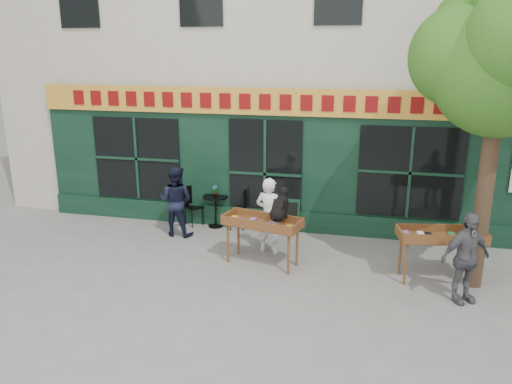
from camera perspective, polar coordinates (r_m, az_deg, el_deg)
ground at (r=9.83m, az=-1.87°, el=-8.74°), size 80.00×80.00×0.00m
building at (r=14.81m, az=4.30°, el=19.27°), size 14.00×7.26×10.00m
street_tree at (r=9.20m, az=26.59°, el=14.35°), size 3.05×2.90×5.60m
book_cart_center at (r=9.73m, az=0.72°, el=-3.77°), size 1.60×0.94×0.99m
dog at (r=9.47m, az=2.73°, el=-1.36°), size 0.47×0.66×0.60m
woman at (r=10.34m, az=1.50°, el=-2.69°), size 0.66×0.51×1.61m
book_cart_right at (r=9.65m, az=20.40°, el=-4.98°), size 1.59×0.88×0.99m
man_right at (r=9.02m, az=22.81°, el=-6.96°), size 0.99×0.79×1.57m
bistro_table at (r=11.93m, az=-4.66°, el=-1.48°), size 0.60×0.60×0.76m
bistro_chair_left at (r=12.17m, az=-7.37°, el=-1.13°), size 0.51×0.51×0.95m
bistro_chair_right at (r=11.76m, az=-1.69°, el=-1.62°), size 0.41×0.40×0.95m
potted_plant at (r=11.83m, az=-4.70°, el=0.17°), size 0.17×0.14×0.27m
man_left at (r=11.43m, az=-9.14°, el=-1.02°), size 0.82×0.66×1.62m
chalkboard at (r=11.57m, az=3.59°, el=-2.77°), size 0.56×0.20×0.79m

